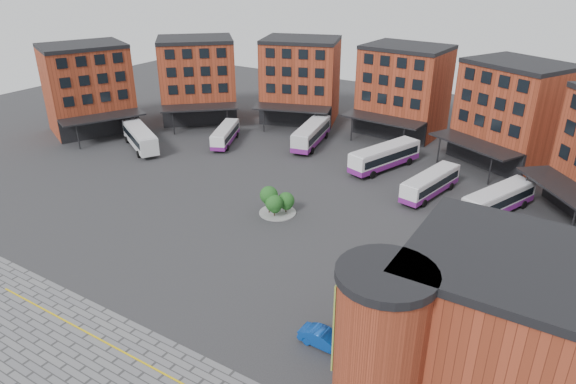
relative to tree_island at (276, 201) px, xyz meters
The scene contains 12 objects.
ground 11.93m from the tree_island, 100.11° to the right, with size 160.00×160.00×0.00m, color #28282B.
yellow_line 25.68m from the tree_island, 90.16° to the right, with size 26.00×0.15×0.02m, color gold.
main_building 28.03m from the tree_island, 104.42° to the left, with size 94.14×42.48×14.60m.
east_building 30.62m from the tree_island, 28.87° to the right, with size 17.40×15.40×10.60m.
tree_island is the anchor object (origin of this frame).
bus_a 31.42m from the tree_island, 165.91° to the left, with size 11.64×8.17×3.35m.
bus_b 26.40m from the tree_island, 141.20° to the left, with size 6.12×10.10×2.82m.
bus_c 24.77m from the tree_island, 110.00° to the left, with size 5.20×12.48×3.43m.
bus_d 20.72m from the tree_island, 75.14° to the left, with size 6.61×12.37×3.42m.
bus_e 20.06m from the tree_island, 47.15° to the left, with size 4.55×11.06×3.04m.
bus_f 26.18m from the tree_island, 32.88° to the left, with size 6.56×11.41×3.17m.
blue_car 22.86m from the tree_island, 47.28° to the right, with size 1.50×4.32×1.42m, color #0C3B9C.
Camera 1 is at (31.68, -33.32, 28.02)m, focal length 32.00 mm.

